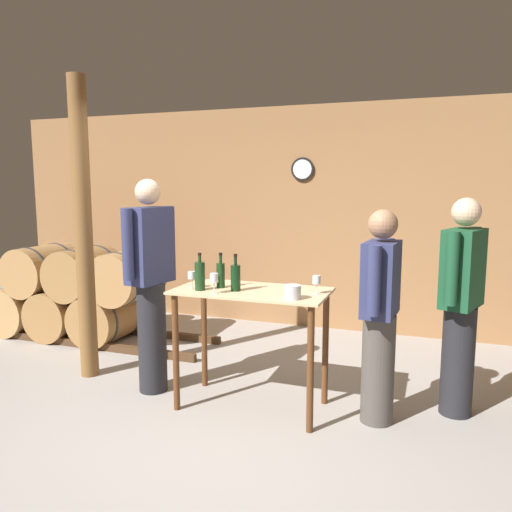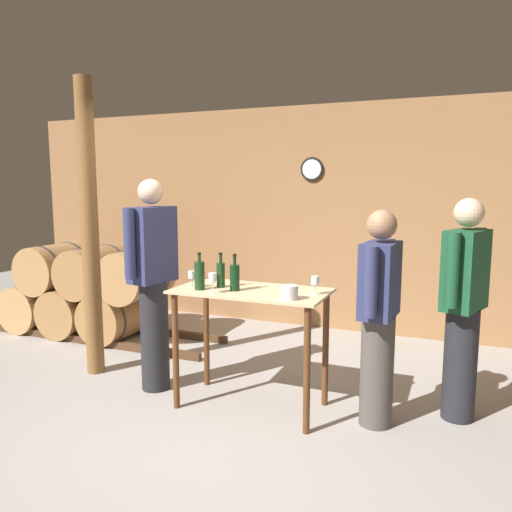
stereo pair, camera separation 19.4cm
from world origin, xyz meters
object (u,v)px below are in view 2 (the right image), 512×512
person_visitor_bearded (464,305)px  wine_glass_near_center (213,278)px  wine_glass_near_left (192,275)px  ice_bucket (290,292)px  person_visitor_with_scarf (153,280)px  wooden_post (90,230)px  wine_bottle_far_left (200,275)px  wine_bottle_center (235,277)px  wine_bottle_left (221,274)px  wine_glass_near_right (315,281)px  person_host (379,314)px

person_visitor_bearded → wine_glass_near_center: bearing=-159.8°
wine_glass_near_left → ice_bucket: (0.85, -0.10, -0.05)m
wine_glass_near_center → person_visitor_with_scarf: person_visitor_with_scarf is taller
wine_glass_near_left → wine_glass_near_center: size_ratio=0.86×
wooden_post → wine_bottle_far_left: (1.28, -0.27, -0.28)m
wine_glass_near_center → wine_bottle_center: bearing=52.3°
wine_bottle_left → ice_bucket: wine_bottle_left is taller
wine_glass_near_right → person_host: (0.46, 0.06, -0.22)m
wine_bottle_left → person_visitor_bearded: (1.78, 0.42, -0.18)m
wine_glass_near_left → person_host: size_ratio=0.08×
wine_bottle_far_left → ice_bucket: size_ratio=2.40×
wine_bottle_left → person_visitor_with_scarf: (-0.65, 0.02, -0.10)m
wooden_post → person_host: wooden_post is taller
wine_bottle_center → person_host: (1.07, 0.16, -0.22)m
wine_glass_near_left → wine_glass_near_center: (0.25, -0.12, 0.02)m
wooden_post → wine_bottle_far_left: wooden_post is taller
wooden_post → person_visitor_bearded: size_ratio=1.62×
wine_glass_near_right → person_visitor_with_scarf: 1.42m
wine_bottle_center → wine_glass_near_left: bearing=-176.2°
wine_glass_near_left → wine_bottle_left: bearing=25.2°
wooden_post → person_visitor_bearded: wooden_post is taller
wine_glass_near_center → person_visitor_bearded: person_visitor_bearded is taller
wine_bottle_left → wine_glass_near_left: (-0.20, -0.10, -0.01)m
wine_bottle_far_left → person_visitor_bearded: (1.89, 0.57, -0.19)m
wine_bottle_far_left → wine_bottle_center: size_ratio=1.02×
person_visitor_with_scarf → person_host: bearing=2.0°
wooden_post → wine_bottle_center: 1.59m
wooden_post → wine_bottle_left: (1.40, -0.12, -0.29)m
wine_glass_near_center → person_visitor_bearded: bearing=20.2°
wine_bottle_far_left → wine_glass_near_center: (0.15, -0.08, -0.00)m
person_host → person_visitor_bearded: person_visitor_bearded is taller
wooden_post → ice_bucket: size_ratio=22.29×
person_host → wine_glass_near_right: bearing=-173.0°
wine_glass_near_center → person_visitor_bearded: (1.74, 0.64, -0.18)m
wine_bottle_left → wooden_post: bearing=174.9°
wine_bottle_far_left → wooden_post: bearing=168.2°
person_host → person_visitor_bearded: 0.65m
wine_bottle_left → person_visitor_with_scarf: bearing=178.3°
wine_bottle_center → person_visitor_bearded: bearing=16.9°
wine_bottle_center → wine_glass_near_center: 0.19m
wine_glass_near_left → person_visitor_bearded: bearing=14.6°
wine_bottle_far_left → person_visitor_bearded: 1.98m
wine_bottle_far_left → wine_glass_near_right: (0.87, 0.17, -0.02)m
wine_bottle_center → wine_glass_near_left: (-0.36, -0.02, -0.01)m
wine_glass_near_left → ice_bucket: wine_glass_near_left is taller
wine_bottle_center → person_visitor_with_scarf: size_ratio=0.16×
wine_bottle_center → person_host: person_host is taller
wine_bottle_far_left → person_visitor_bearded: bearing=16.7°
wine_bottle_far_left → person_visitor_with_scarf: person_visitor_with_scarf is taller
wooden_post → person_visitor_with_scarf: size_ratio=1.50×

